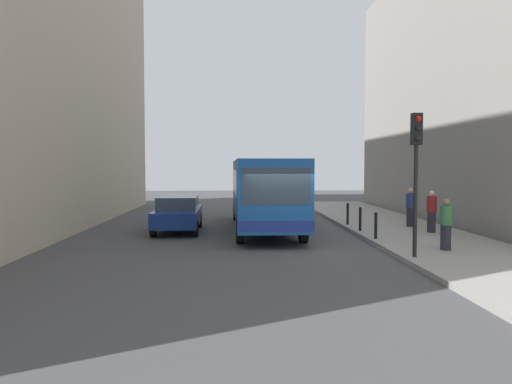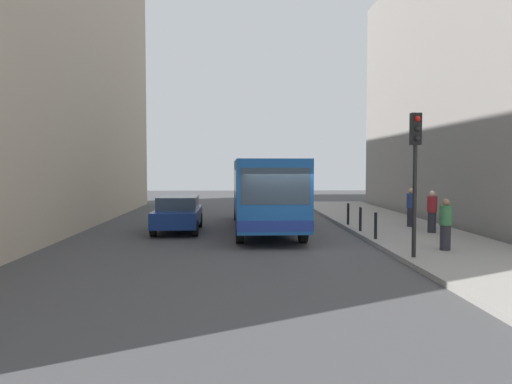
# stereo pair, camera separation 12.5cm
# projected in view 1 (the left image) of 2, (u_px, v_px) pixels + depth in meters

# --- Properties ---
(ground_plane) EXTENTS (80.00, 80.00, 0.00)m
(ground_plane) POSITION_uv_depth(u_px,v_px,m) (282.00, 248.00, 16.96)
(ground_plane) COLOR #424244
(sidewalk) EXTENTS (4.40, 40.00, 0.15)m
(sidewalk) POSITION_uv_depth(u_px,v_px,m) (440.00, 245.00, 17.19)
(sidewalk) COLOR gray
(sidewalk) RESTS_ON ground
(bus) EXTENTS (2.66, 11.05, 3.00)m
(bus) POSITION_uv_depth(u_px,v_px,m) (264.00, 190.00, 21.93)
(bus) COLOR #19519E
(bus) RESTS_ON ground
(car_beside_bus) EXTENTS (1.92, 4.43, 1.48)m
(car_beside_bus) POSITION_uv_depth(u_px,v_px,m) (178.00, 213.00, 21.21)
(car_beside_bus) COLOR navy
(car_beside_bus) RESTS_ON ground
(traffic_light) EXTENTS (0.28, 0.33, 4.10)m
(traffic_light) POSITION_uv_depth(u_px,v_px,m) (416.00, 157.00, 14.30)
(traffic_light) COLOR black
(traffic_light) RESTS_ON sidewalk
(bollard_near) EXTENTS (0.11, 0.11, 0.95)m
(bollard_near) POSITION_uv_depth(u_px,v_px,m) (376.00, 226.00, 18.04)
(bollard_near) COLOR black
(bollard_near) RESTS_ON sidewalk
(bollard_mid) EXTENTS (0.11, 0.11, 0.95)m
(bollard_mid) POSITION_uv_depth(u_px,v_px,m) (360.00, 219.00, 20.25)
(bollard_mid) COLOR black
(bollard_mid) RESTS_ON sidewalk
(bollard_far) EXTENTS (0.11, 0.11, 0.95)m
(bollard_far) POSITION_uv_depth(u_px,v_px,m) (348.00, 214.00, 22.47)
(bollard_far) COLOR black
(bollard_far) RESTS_ON sidewalk
(pedestrian_near_signal) EXTENTS (0.38, 0.38, 1.60)m
(pedestrian_near_signal) POSITION_uv_depth(u_px,v_px,m) (446.00, 225.00, 15.62)
(pedestrian_near_signal) COLOR #26262D
(pedestrian_near_signal) RESTS_ON sidewalk
(pedestrian_mid_sidewalk) EXTENTS (0.38, 0.38, 1.64)m
(pedestrian_mid_sidewalk) POSITION_uv_depth(u_px,v_px,m) (432.00, 212.00, 19.76)
(pedestrian_mid_sidewalk) COLOR #26262D
(pedestrian_mid_sidewalk) RESTS_ON sidewalk
(pedestrian_far_sidewalk) EXTENTS (0.38, 0.38, 1.65)m
(pedestrian_far_sidewalk) POSITION_uv_depth(u_px,v_px,m) (410.00, 207.00, 21.74)
(pedestrian_far_sidewalk) COLOR #26262D
(pedestrian_far_sidewalk) RESTS_ON sidewalk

